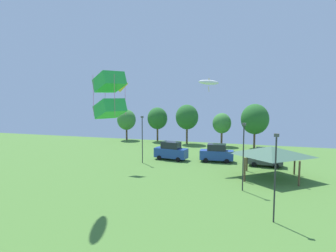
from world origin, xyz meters
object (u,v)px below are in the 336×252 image
object	(u,v)px
kite_flying_2	(209,82)
treeline_tree_4	(255,119)
kite_flying_1	(120,84)
parked_car_second_from_left	(217,153)
light_post_1	(275,173)
treeline_tree_2	(187,117)
light_post_2	(142,137)
treeline_tree_3	(222,123)
kite_flying_6	(110,95)
parked_car_third_from_left	(265,157)
light_post_0	(243,153)
treeline_tree_0	(126,120)
park_pavilion	(271,151)
parked_car_leftmost	(171,151)
treeline_tree_1	(157,118)

from	to	relation	value
kite_flying_2	treeline_tree_4	xyz separation A→B (m)	(5.26, 17.10, -5.74)
kite_flying_1	parked_car_second_from_left	world-z (taller)	kite_flying_1
light_post_1	treeline_tree_2	size ratio (longest dim) A/B	0.86
kite_flying_2	parked_car_second_from_left	distance (m)	10.50
light_post_2	treeline_tree_3	distance (m)	19.43
kite_flying_6	treeline_tree_2	bearing A→B (deg)	96.76
parked_car_third_from_left	light_post_0	xyz separation A→B (m)	(-2.20, -11.41, 2.53)
parked_car_second_from_left	treeline_tree_0	size ratio (longest dim) A/B	0.74
kite_flying_2	light_post_2	bearing A→B (deg)	178.26
park_pavilion	treeline_tree_2	distance (m)	25.57
kite_flying_1	light_post_0	bearing A→B (deg)	-17.95
parked_car_leftmost	parked_car_third_from_left	distance (m)	13.00
kite_flying_2	treeline_tree_1	xyz separation A→B (m)	(-13.79, 19.65, -6.22)
parked_car_leftmost	light_post_1	bearing A→B (deg)	-46.10
parked_car_second_from_left	park_pavilion	bearing A→B (deg)	-47.73
treeline_tree_4	kite_flying_1	bearing A→B (deg)	-128.40
light_post_0	treeline_tree_1	distance (m)	33.43
parked_car_second_from_left	treeline_tree_4	xyz separation A→B (m)	(4.72, 13.02, 3.92)
kite_flying_2	treeline_tree_4	bearing A→B (deg)	72.91
parked_car_second_from_left	treeline_tree_4	distance (m)	14.40
treeline_tree_0	park_pavilion	bearing A→B (deg)	-37.77
kite_flying_6	kite_flying_2	bearing A→B (deg)	82.51
light_post_2	light_post_0	bearing A→B (deg)	-30.95
kite_flying_1	kite_flying_6	xyz separation A→B (m)	(8.02, -17.42, -1.50)
kite_flying_6	treeline_tree_3	distance (m)	38.58
park_pavilion	kite_flying_1	bearing A→B (deg)	-178.08
parked_car_third_from_left	light_post_0	distance (m)	11.89
treeline_tree_0	light_post_0	bearing A→B (deg)	-47.21
treeline_tree_3	treeline_tree_4	bearing A→B (deg)	-6.05
parked_car_leftmost	parked_car_second_from_left	size ratio (longest dim) A/B	1.04
kite_flying_1	parked_car_leftmost	distance (m)	12.41
treeline_tree_2	light_post_2	bearing A→B (deg)	-95.78
light_post_2	treeline_tree_1	xyz separation A→B (m)	(-4.68, 19.38, 1.03)
light_post_2	treeline_tree_4	world-z (taller)	treeline_tree_4
kite_flying_1	parked_car_third_from_left	bearing A→B (deg)	19.73
parked_car_leftmost	light_post_0	xyz separation A→B (m)	(10.80, -11.53, 2.44)
treeline_tree_4	treeline_tree_3	bearing A→B (deg)	173.95
kite_flying_2	treeline_tree_2	bearing A→B (deg)	111.72
parked_car_second_from_left	light_post_1	world-z (taller)	light_post_1
parked_car_leftmost	light_post_1	size ratio (longest dim) A/B	0.76
kite_flying_2	treeline_tree_0	bearing A→B (deg)	136.74
parked_car_second_from_left	park_pavilion	size ratio (longest dim) A/B	0.68
kite_flying_2	treeline_tree_4	world-z (taller)	kite_flying_2
park_pavilion	treeline_tree_4	size ratio (longest dim) A/B	0.90
parked_car_second_from_left	treeline_tree_3	distance (m)	14.00
kite_flying_6	parked_car_third_from_left	world-z (taller)	kite_flying_6
treeline_tree_4	parked_car_third_from_left	bearing A→B (deg)	-82.63
parked_car_second_from_left	light_post_2	xyz separation A→B (m)	(-9.65, -3.80, 2.41)
kite_flying_2	kite_flying_6	distance (m)	20.72
parked_car_leftmost	light_post_2	world-z (taller)	light_post_2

